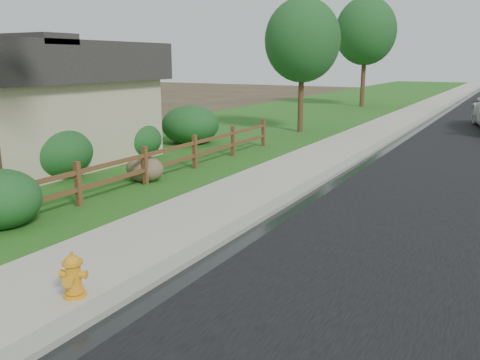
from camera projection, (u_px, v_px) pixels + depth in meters
The scene contains 14 objects.
curb at pixel (444, 108), 35.27m from camera, with size 0.40×90.00×0.12m, color gray.
wet_gutter at pixel (449, 109), 35.12m from camera, with size 0.50×90.00×0.00m, color black.
sidewalk at pixel (424, 107), 35.89m from camera, with size 2.20×90.00×0.10m, color #A39C8E.
grass_strip at pixel (397, 107), 36.78m from camera, with size 1.60×90.00×0.06m, color #194F16.
lawn_near at pixel (328, 104), 39.23m from camera, with size 9.00×90.00×0.04m, color #194F16.
ranch_fence at pixel (114, 172), 12.67m from camera, with size 0.12×16.92×1.10m.
fire_hydrant at pixel (73, 276), 7.09m from camera, with size 0.44×0.36×0.67m.
boulder at pixel (145, 169), 14.18m from camera, with size 1.14×0.85×0.76m, color brown.
shrub_a at pixel (0, 199), 10.26m from camera, with size 1.63×1.63×1.22m, color #17421C.
shrub_b at pixel (55, 153), 14.60m from camera, with size 2.15×2.15×1.51m, color #17421C.
shrub_c at pixel (136, 140), 17.67m from camera, with size 1.76×1.76×1.27m, color #17421C.
shrub_d at pixel (190, 125), 20.46m from camera, with size 2.31×2.31×1.57m, color #17421C.
tree_near_left at pixel (302, 41), 23.02m from camera, with size 3.45×3.45×6.11m.
tree_mid_left at pixel (366, 31), 35.64m from camera, with size 4.28×4.28×7.65m.
Camera 1 is at (5.13, -2.91, 3.37)m, focal length 38.00 mm.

